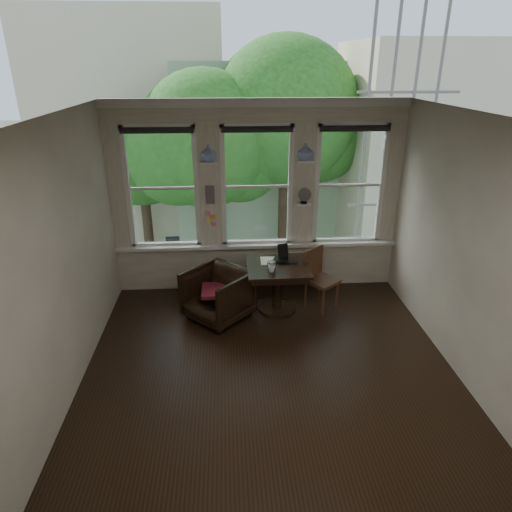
{
  "coord_description": "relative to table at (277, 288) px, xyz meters",
  "views": [
    {
      "loc": [
        -0.47,
        -4.66,
        3.49
      ],
      "look_at": [
        -0.1,
        0.9,
        1.1
      ],
      "focal_mm": 32.0,
      "sensor_mm": 36.0,
      "label": 1
    }
  ],
  "objects": [
    {
      "name": "window_left",
      "position": [
        -1.7,
        0.89,
        1.32
      ],
      "size": [
        1.1,
        0.12,
        1.9
      ],
      "primitive_type": null,
      "color": "white",
      "rests_on": "ground"
    },
    {
      "name": "vase_left",
      "position": [
        -0.97,
        0.79,
        1.86
      ],
      "size": [
        0.24,
        0.24,
        0.25
      ],
      "primitive_type": "imported",
      "color": "silver",
      "rests_on": "shelf_left"
    },
    {
      "name": "cushion_red",
      "position": [
        -0.89,
        -0.16,
        0.08
      ],
      "size": [
        0.45,
        0.45,
        0.06
      ],
      "primitive_type": "cube",
      "color": "maroon",
      "rests_on": "armchair_left"
    },
    {
      "name": "side_chair_right",
      "position": [
        0.68,
        0.05,
        0.09
      ],
      "size": [
        0.59,
        0.59,
        0.92
      ],
      "primitive_type": null,
      "rotation": [
        0.0,
        0.0,
        0.71
      ],
      "color": "#4D301B",
      "rests_on": "ground"
    },
    {
      "name": "wall_left",
      "position": [
        -2.5,
        -1.36,
        1.12
      ],
      "size": [
        0.0,
        4.5,
        4.5
      ],
      "primitive_type": "plane",
      "rotation": [
        1.57,
        0.0,
        1.57
      ],
      "color": "beige",
      "rests_on": "ground"
    },
    {
      "name": "window_center",
      "position": [
        -0.25,
        0.89,
        1.32
      ],
      "size": [
        1.1,
        0.12,
        1.9
      ],
      "primitive_type": null,
      "color": "white",
      "rests_on": "ground"
    },
    {
      "name": "vase_right",
      "position": [
        0.48,
        0.79,
        1.86
      ],
      "size": [
        0.24,
        0.24,
        0.25
      ],
      "primitive_type": "imported",
      "color": "silver",
      "rests_on": "shelf_right"
    },
    {
      "name": "mug",
      "position": [
        -0.11,
        -0.22,
        0.42
      ],
      "size": [
        0.12,
        0.12,
        0.1
      ],
      "primitive_type": "imported",
      "rotation": [
        0.0,
        0.0,
        -0.18
      ],
      "color": "white",
      "rests_on": "table"
    },
    {
      "name": "ceiling",
      "position": [
        -0.25,
        -1.36,
        2.62
      ],
      "size": [
        4.5,
        4.5,
        0.0
      ],
      "primitive_type": "plane",
      "rotation": [
        3.14,
        0.0,
        0.0
      ],
      "color": "silver",
      "rests_on": "ground"
    },
    {
      "name": "shelf_left",
      "position": [
        -0.97,
        0.79,
        1.73
      ],
      "size": [
        0.26,
        0.16,
        0.03
      ],
      "primitive_type": "cube",
      "color": "white",
      "rests_on": "ground"
    },
    {
      "name": "wall_right",
      "position": [
        2.0,
        -1.36,
        1.12
      ],
      "size": [
        0.0,
        4.5,
        4.5
      ],
      "primitive_type": "plane",
      "rotation": [
        1.57,
        0.0,
        -1.57
      ],
      "color": "beige",
      "rests_on": "ground"
    },
    {
      "name": "sticky_notes",
      "position": [
        -0.97,
        0.82,
        0.88
      ],
      "size": [
        0.16,
        0.01,
        0.24
      ],
      "primitive_type": null,
      "color": "pink",
      "rests_on": "ground"
    },
    {
      "name": "ground",
      "position": [
        -0.25,
        -1.36,
        -0.38
      ],
      "size": [
        4.5,
        4.5,
        0.0
      ],
      "primitive_type": "plane",
      "color": "black",
      "rests_on": "ground"
    },
    {
      "name": "table",
      "position": [
        0.0,
        0.0,
        0.0
      ],
      "size": [
        0.9,
        0.9,
        0.75
      ],
      "primitive_type": null,
      "color": "black",
      "rests_on": "ground"
    },
    {
      "name": "tablet",
      "position": [
        0.11,
        0.27,
        0.48
      ],
      "size": [
        0.18,
        0.12,
        0.22
      ],
      "primitive_type": "cube",
      "rotation": [
        -0.26,
        0.0,
        0.29
      ],
      "color": "black",
      "rests_on": "table"
    },
    {
      "name": "window_right",
      "position": [
        1.2,
        0.89,
        1.32
      ],
      "size": [
        1.1,
        0.12,
        1.9
      ],
      "primitive_type": null,
      "color": "white",
      "rests_on": "ground"
    },
    {
      "name": "wall_back",
      "position": [
        -0.25,
        0.89,
        1.12
      ],
      "size": [
        4.5,
        0.0,
        4.5
      ],
      "primitive_type": "plane",
      "rotation": [
        1.57,
        0.0,
        0.0
      ],
      "color": "beige",
      "rests_on": "ground"
    },
    {
      "name": "armchair_left",
      "position": [
        -0.89,
        -0.16,
        0.0
      ],
      "size": [
        1.16,
        1.16,
        0.76
      ],
      "primitive_type": "imported",
      "rotation": [
        0.0,
        0.0,
        -0.77
      ],
      "color": "black",
      "rests_on": "ground"
    },
    {
      "name": "drinking_glass",
      "position": [
        -0.1,
        -0.12,
        0.43
      ],
      "size": [
        0.15,
        0.15,
        0.11
      ],
      "primitive_type": "imported",
      "rotation": [
        0.0,
        0.0,
        0.11
      ],
      "color": "white",
      "rests_on": "table"
    },
    {
      "name": "papers",
      "position": [
        -0.13,
        0.17,
        0.38
      ],
      "size": [
        0.23,
        0.31,
        0.0
      ],
      "primitive_type": "cube",
      "rotation": [
        0.0,
        0.0,
        -0.04
      ],
      "color": "silver",
      "rests_on": "table"
    },
    {
      "name": "desk_fan",
      "position": [
        0.48,
        0.77,
        1.16
      ],
      "size": [
        0.2,
        0.2,
        0.24
      ],
      "primitive_type": null,
      "color": "#59544F",
      "rests_on": "ground"
    },
    {
      "name": "intercom",
      "position": [
        -0.97,
        0.82,
        1.23
      ],
      "size": [
        0.14,
        0.06,
        0.28
      ],
      "primitive_type": "cube",
      "color": "#59544F",
      "rests_on": "ground"
    },
    {
      "name": "laptop",
      "position": [
        0.1,
        0.05,
        0.39
      ],
      "size": [
        0.42,
        0.35,
        0.03
      ],
      "primitive_type": "imported",
      "rotation": [
        0.0,
        0.0,
        -0.36
      ],
      "color": "black",
      "rests_on": "table"
    },
    {
      "name": "shelf_right",
      "position": [
        0.48,
        0.79,
        1.73
      ],
      "size": [
        0.26,
        0.16,
        0.03
      ],
      "primitive_type": "cube",
      "color": "white",
      "rests_on": "ground"
    },
    {
      "name": "wall_front",
      "position": [
        -0.25,
        -3.61,
        1.12
      ],
      "size": [
        4.5,
        0.0,
        4.5
      ],
      "primitive_type": "plane",
      "rotation": [
        -1.57,
        0.0,
        0.0
      ],
      "color": "beige",
      "rests_on": "ground"
    }
  ]
}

